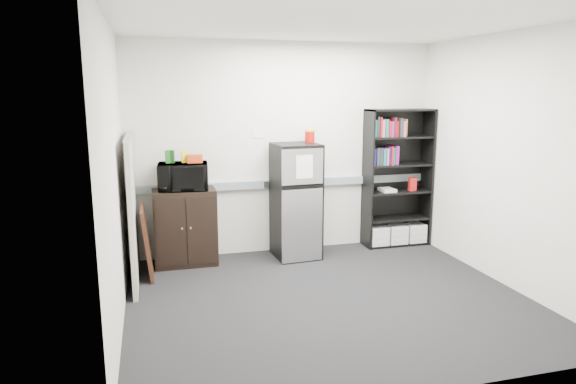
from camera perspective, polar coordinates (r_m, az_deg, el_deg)
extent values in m
plane|color=black|center=(5.37, 4.52, -11.76)|extent=(4.00, 4.00, 0.00)
cube|color=white|center=(6.65, -0.38, 4.83)|extent=(4.00, 0.02, 2.70)
cube|color=white|center=(5.98, 23.14, 3.20)|extent=(0.02, 3.50, 2.70)
cube|color=white|center=(4.71, -18.78, 1.56)|extent=(0.02, 3.50, 2.70)
cube|color=white|center=(4.98, 5.03, 18.21)|extent=(4.00, 3.50, 0.02)
cube|color=gray|center=(6.69, -0.31, 0.97)|extent=(3.92, 0.05, 0.10)
cube|color=white|center=(6.55, -3.35, 6.47)|extent=(0.14, 0.00, 0.10)
cube|color=black|center=(6.90, 8.84, 1.36)|extent=(0.02, 0.34, 1.85)
cube|color=black|center=(7.29, 15.14, 1.64)|extent=(0.02, 0.34, 1.85)
cube|color=black|center=(7.23, 11.49, 1.72)|extent=(0.90, 0.02, 1.85)
cube|color=black|center=(6.99, 12.39, 8.90)|extent=(0.90, 0.34, 0.02)
cube|color=black|center=(7.29, 11.79, -5.52)|extent=(0.85, 0.32, 0.03)
cube|color=black|center=(7.20, 11.90, -2.85)|extent=(0.85, 0.32, 0.03)
cube|color=black|center=(7.12, 12.02, 0.04)|extent=(0.85, 0.32, 0.02)
cube|color=black|center=(7.06, 12.14, 2.99)|extent=(0.85, 0.32, 0.02)
cube|color=black|center=(7.01, 12.26, 5.98)|extent=(0.85, 0.32, 0.02)
cube|color=silver|center=(7.12, 9.81, -4.70)|extent=(0.25, 0.30, 0.25)
cube|color=silver|center=(7.24, 11.83, -4.50)|extent=(0.25, 0.30, 0.25)
cube|color=silver|center=(7.37, 13.78, -4.31)|extent=(0.25, 0.30, 0.25)
cube|color=#A6A193|center=(5.87, -16.87, -1.97)|extent=(0.05, 1.30, 1.60)
cube|color=#B2B2B7|center=(5.75, -17.33, 5.92)|extent=(0.06, 1.30, 0.02)
cube|color=black|center=(6.37, -11.37, -3.80)|extent=(0.74, 0.46, 0.93)
cube|color=black|center=(6.13, -12.88, -4.45)|extent=(0.34, 0.01, 0.82)
cube|color=black|center=(6.15, -9.56, -4.26)|extent=(0.34, 0.01, 0.82)
cylinder|color=#B2B2B7|center=(6.11, -11.69, -4.00)|extent=(0.02, 0.02, 0.02)
cylinder|color=#B2B2B7|center=(6.12, -10.75, -3.95)|extent=(0.02, 0.02, 0.02)
imported|color=black|center=(6.22, -11.58, 1.71)|extent=(0.61, 0.44, 0.32)
cube|color=#195518|center=(6.21, -13.15, 3.83)|extent=(0.07, 0.06, 0.15)
cube|color=#0C340C|center=(6.21, -12.86, 3.84)|extent=(0.08, 0.07, 0.15)
cube|color=yellow|center=(6.22, -11.43, 3.86)|extent=(0.07, 0.06, 0.14)
cube|color=red|center=(6.18, -10.32, 3.67)|extent=(0.19, 0.11, 0.10)
cube|color=black|center=(6.47, 0.88, -1.07)|extent=(0.58, 0.58, 1.43)
cube|color=#ABABB0|center=(6.11, 1.63, 2.82)|extent=(0.52, 0.05, 0.43)
cube|color=#ABABB0|center=(6.26, 1.60, -3.77)|extent=(0.52, 0.05, 0.91)
cube|color=black|center=(6.14, 1.65, 0.57)|extent=(0.52, 0.04, 0.03)
cube|color=white|center=(6.11, 1.85, 2.81)|extent=(0.21, 0.02, 0.28)
cube|color=black|center=(6.35, 0.90, 5.31)|extent=(0.58, 0.58, 0.02)
cylinder|color=#A51107|center=(6.52, 2.43, 6.23)|extent=(0.13, 0.13, 0.15)
cylinder|color=gold|center=(6.51, 2.44, 6.99)|extent=(0.13, 0.13, 0.02)
cube|color=black|center=(6.08, -15.40, -5.33)|extent=(0.11, 0.63, 0.80)
cube|color=beige|center=(6.08, -15.22, -5.32)|extent=(0.07, 0.53, 0.68)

